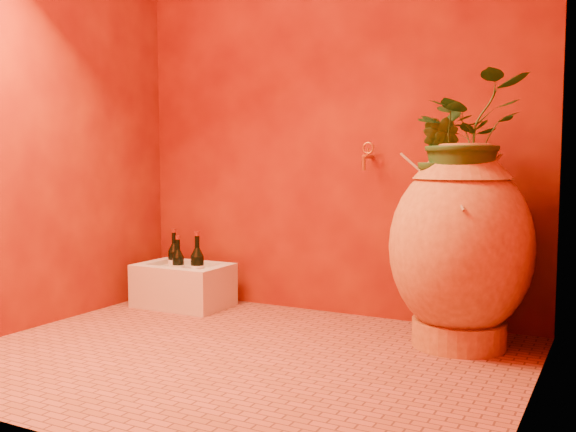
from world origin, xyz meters
The scene contains 12 objects.
floor centered at (0.00, 0.00, 0.00)m, with size 2.50×2.50×0.00m, color brown.
wall_back centered at (0.00, 1.00, 1.25)m, with size 2.50×0.02×2.50m, color #630B05.
wall_left centered at (-1.25, 0.00, 1.25)m, with size 0.02×2.00×2.50m, color #630B05.
wall_right centered at (1.25, 0.00, 1.25)m, with size 0.02×2.00×2.50m, color #630B05.
amphora centered at (0.85, 0.65, 0.49)m, with size 0.79×0.79×0.98m.
stone_basin centered at (-0.85, 0.72, 0.12)m, with size 0.56×0.38×0.26m.
wine_bottle_a centered at (-0.86, 0.68, 0.25)m, with size 0.07×0.07×0.30m.
wine_bottle_b centered at (-0.96, 0.77, 0.26)m, with size 0.08×0.08×0.33m.
wine_bottle_c centered at (-0.69, 0.64, 0.26)m, with size 0.08×0.08×0.34m.
wall_tap centered at (0.27, 0.92, 0.93)m, with size 0.07×0.14×0.16m.
plant_main centered at (0.86, 0.65, 1.01)m, with size 0.52×0.45×0.58m, color #20491A.
plant_side centered at (0.75, 0.58, 0.91)m, with size 0.20×0.16×0.37m, color #20491A.
Camera 1 is at (1.54, -2.43, 0.90)m, focal length 40.00 mm.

